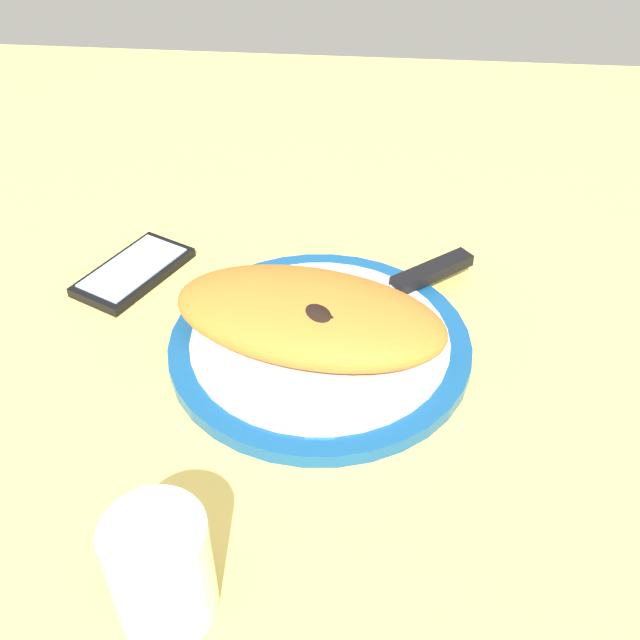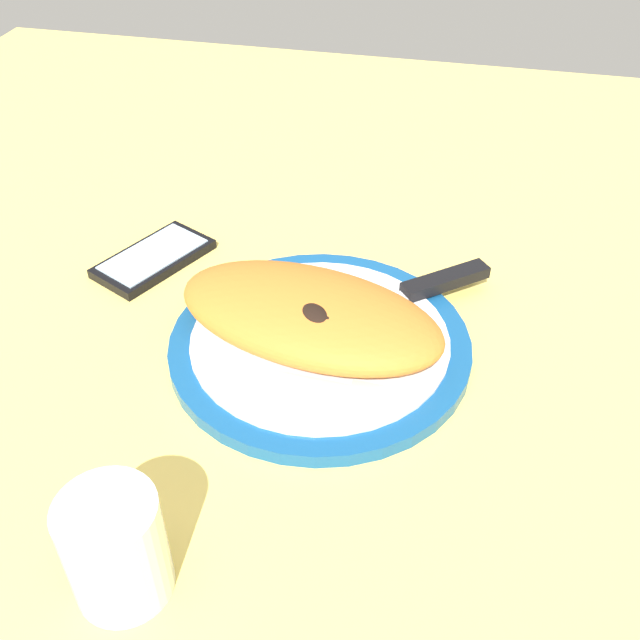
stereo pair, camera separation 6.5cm
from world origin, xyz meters
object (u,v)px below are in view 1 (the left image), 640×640
object	(u,v)px
plate	(320,344)
calzone	(309,316)
knife	(405,284)
smartphone	(134,271)
fork	(331,384)
water_glass	(163,574)

from	to	relation	value
plate	calzone	bearing A→B (deg)	-173.32
plate	knife	xyz separation A→B (cm)	(7.55, 8.16, 1.34)
knife	smartphone	bearing A→B (deg)	176.74
calzone	fork	size ratio (longest dim) A/B	1.66
fork	knife	bearing A→B (deg)	67.18
calzone	knife	bearing A→B (deg)	44.15
knife	smartphone	size ratio (longest dim) A/B	1.41
plate	fork	distance (cm)	6.40
calzone	smartphone	size ratio (longest dim) A/B	1.92
fork	smartphone	distance (cm)	27.04
plate	smartphone	bearing A→B (deg)	154.39
knife	smartphone	distance (cm)	27.96
knife	water_glass	world-z (taller)	water_glass
smartphone	water_glass	bearing A→B (deg)	-70.04
knife	water_glass	distance (cm)	37.14
calzone	knife	world-z (taller)	calzone
fork	water_glass	bearing A→B (deg)	-114.46
fork	smartphone	xyz separation A→B (cm)	(-21.86, 15.86, -1.28)
plate	knife	world-z (taller)	knife
fork	knife	xyz separation A→B (cm)	(6.01, 14.27, 0.28)
water_glass	plate	bearing A→B (deg)	73.97
fork	water_glass	distance (cm)	21.70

